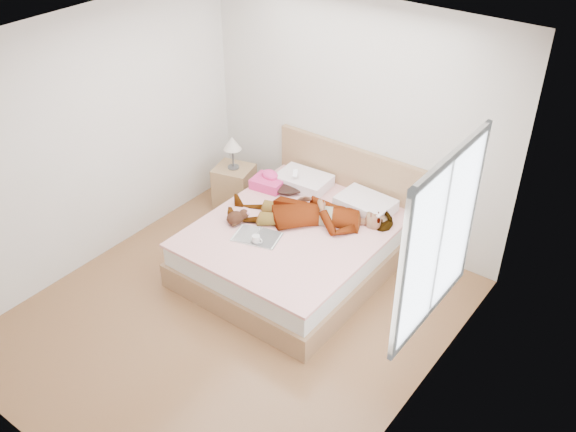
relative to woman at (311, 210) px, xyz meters
The scene contains 11 objects.
ground 1.33m from the woman, 92.87° to the right, with size 4.00×4.00×0.00m, color #532D1A.
woman is the anchor object (origin of this frame).
hair 0.73m from the woman, 141.71° to the left, with size 0.49×0.60×0.09m, color black.
phone 0.64m from the woman, 141.34° to the left, with size 0.05×0.10×0.01m, color silver.
room_shell 2.11m from the woman, 26.82° to the right, with size 4.00×4.00×4.00m.
bed 0.38m from the woman, 113.79° to the right, with size 1.80×2.08×1.00m.
towel 0.79m from the woman, 161.55° to the left, with size 0.38×0.33×0.18m.
magazine 0.64m from the woman, 113.11° to the right, with size 0.52×0.41×0.03m.
coffee_mug 0.69m from the woman, 105.84° to the right, with size 0.12×0.09×0.09m.
plush_toy 0.76m from the woman, 138.33° to the right, with size 0.21×0.27×0.14m.
nightstand 1.41m from the woman, 166.27° to the left, with size 0.51×0.47×0.92m.
Camera 1 is at (3.14, -3.33, 4.18)m, focal length 40.00 mm.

